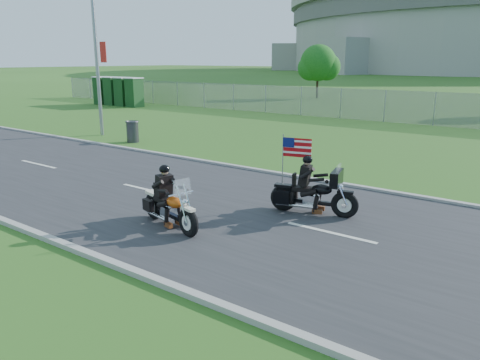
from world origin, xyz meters
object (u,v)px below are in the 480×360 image
Objects in this scene: porta_toilet_d at (102,91)px; motorcycle_follow at (313,195)px; porta_toilet_a at (134,93)px; streetlight at (98,22)px; porta_toilet_c at (112,92)px; trash_can at (133,132)px; motorcycle_lead at (169,208)px; porta_toilet_b at (123,92)px.

motorcycle_follow is (29.21, -16.00, -0.62)m from porta_toilet_d.
porta_toilet_a is 4.20m from porta_toilet_d.
streetlight reaches higher than porta_toilet_c.
trash_can is (17.18, -11.50, -0.66)m from porta_toilet_d.
trash_can is at bearing -41.54° from porta_toilet_a.
porta_toilet_a is 1.00× the size of porta_toilet_c.
trash_can is at bearing 145.07° from motorcycle_follow.
motorcycle_lead is 12.22m from trash_can.
trash_can is at bearing -13.61° from streetlight.
porta_toilet_d is at bearing 159.02° from motorcycle_lead.
porta_toilet_b is 2.80m from porta_toilet_d.
porta_toilet_d is 2.34× the size of trash_can.
streetlight reaches higher than porta_toilet_d.
motorcycle_follow is at bearing 65.47° from motorcycle_lead.
trash_can is at bearing -33.79° from porta_toilet_d.
porta_toilet_a is at bearing 0.00° from porta_toilet_b.
porta_toilet_c is at bearing 135.68° from motorcycle_follow.
streetlight is 5.98m from trash_can.
porta_toilet_c is at bearing 0.00° from porta_toilet_d.
motorcycle_lead is at bearing -32.42° from streetlight.
streetlight is 18.40m from porta_toilet_d.
porta_toilet_b is at bearing 136.65° from streetlight.
porta_toilet_b reaches higher than motorcycle_lead.
porta_toilet_b is 30.64m from motorcycle_lead.
porta_toilet_a is at bearing 0.00° from porta_toilet_d.
porta_toilet_c is 1.40m from porta_toilet_d.
porta_toilet_d is (-14.22, 10.78, -4.49)m from streetlight.
porta_toilet_a is 1.04× the size of motorcycle_lead.
porta_toilet_c is 32.09m from motorcycle_follow.
porta_toilet_b is at bearing 0.00° from porta_toilet_c.
motorcycle_follow reaches higher than trash_can.
motorcycle_lead is (12.72, -8.08, -5.16)m from streetlight.
porta_toilet_a is 2.34× the size of trash_can.
streetlight reaches higher than trash_can.
streetlight is at bearing -47.09° from porta_toilet_a.
porta_toilet_c is 1.00× the size of porta_toilet_d.
porta_toilet_a and porta_toilet_c have the same top height.
streetlight reaches higher than motorcycle_lead.
porta_toilet_a is 1.00× the size of porta_toilet_b.
motorcycle_lead is (26.94, -18.86, -0.67)m from porta_toilet_d.
trash_can is at bearing -36.08° from porta_toilet_c.
motorcycle_lead reaches higher than trash_can.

